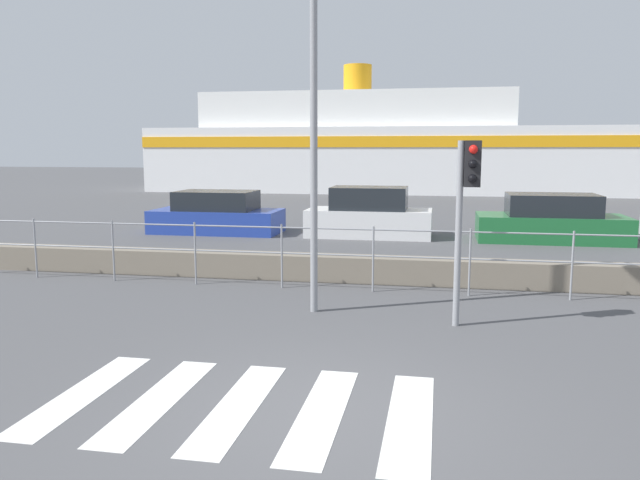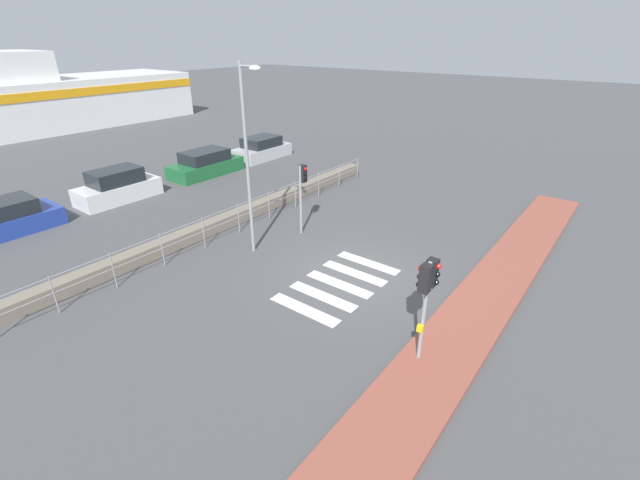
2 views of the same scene
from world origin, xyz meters
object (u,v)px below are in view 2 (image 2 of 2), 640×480
parked_car_white (117,187)px  parked_car_green (206,164)px  streetlamp (249,144)px  parked_car_blue (2,220)px  traffic_light_near (427,286)px  parked_car_silver (262,149)px  traffic_light_far (302,184)px

parked_car_white → parked_car_green: bearing=-0.0°
streetlamp → parked_car_green: (5.26, 9.32, -3.45)m
parked_car_blue → parked_car_green: bearing=0.0°
streetlamp → parked_car_blue: streetlamp is taller
traffic_light_near → parked_car_silver: size_ratio=0.72×
parked_car_silver → traffic_light_near: bearing=-124.9°
traffic_light_far → parked_car_white: (-2.52, 9.61, -1.41)m
parked_car_silver → parked_car_blue: bearing=-180.0°
traffic_light_near → streetlamp: bearing=76.4°
traffic_light_far → parked_car_green: 10.14m
traffic_light_far → traffic_light_near: bearing=-120.5°
parked_car_blue → streetlamp: bearing=-61.5°
streetlamp → parked_car_blue: 11.16m
parked_car_white → streetlamp: bearing=-89.4°
traffic_light_far → parked_car_blue: bearing=127.9°
parked_car_white → parked_car_silver: bearing=-0.0°
streetlamp → parked_car_white: bearing=90.6°
streetlamp → parked_car_green: size_ratio=1.56×
traffic_light_near → parked_car_silver: 20.51m
streetlamp → parked_car_silver: 14.02m
traffic_light_near → parked_car_green: (7.07, 16.78, -1.59)m
streetlamp → traffic_light_far: bearing=-6.9°
traffic_light_near → parked_car_green: traffic_light_near is taller
parked_car_blue → parked_car_white: size_ratio=1.08×
parked_car_blue → parked_car_green: 10.32m
streetlamp → parked_car_white: 9.92m
traffic_light_far → parked_car_green: (2.85, 9.61, -1.47)m
parked_car_green → parked_car_silver: (4.61, 0.00, -0.01)m
parked_car_blue → parked_car_white: (4.95, 0.00, 0.08)m
traffic_light_far → streetlamp: (-2.41, 0.29, 1.97)m
traffic_light_far → parked_car_silver: (7.47, 9.61, -1.48)m
parked_car_blue → parked_car_green: parked_car_green is taller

